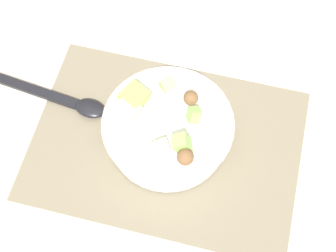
{
  "coord_description": "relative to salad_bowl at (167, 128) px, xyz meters",
  "views": [
    {
      "loc": [
        -0.09,
        0.36,
        0.81
      ],
      "look_at": [
        -0.0,
        -0.01,
        0.05
      ],
      "focal_mm": 54.74,
      "sensor_mm": 36.0,
      "label": 1
    }
  ],
  "objects": [
    {
      "name": "placemat",
      "position": [
        -0.0,
        0.01,
        -0.04
      ],
      "size": [
        0.46,
        0.32,
        0.01
      ],
      "primitive_type": "cube",
      "color": "#756B56",
      "rests_on": "ground_plane"
    },
    {
      "name": "salad_bowl",
      "position": [
        0.0,
        0.0,
        0.0
      ],
      "size": [
        0.22,
        0.22,
        0.1
      ],
      "color": "white",
      "rests_on": "placemat"
    },
    {
      "name": "ground_plane",
      "position": [
        -0.0,
        0.01,
        -0.04
      ],
      "size": [
        2.4,
        2.4,
        0.0
      ],
      "primitive_type": "plane",
      "color": "silver"
    },
    {
      "name": "serving_spoon",
      "position": [
        0.2,
        -0.02,
        -0.03
      ],
      "size": [
        0.24,
        0.05,
        0.01
      ],
      "color": "black",
      "rests_on": "placemat"
    }
  ]
}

